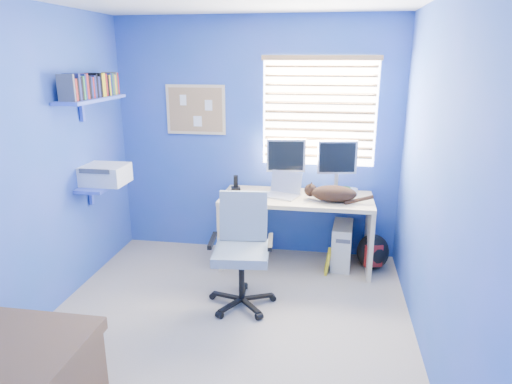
% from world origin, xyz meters
% --- Properties ---
extents(floor, '(3.00, 3.20, 0.00)m').
position_xyz_m(floor, '(0.00, 0.00, 0.00)').
color(floor, '#AD9F8E').
rests_on(floor, ground).
extents(wall_back, '(3.00, 0.01, 2.50)m').
position_xyz_m(wall_back, '(0.00, 1.60, 1.25)').
color(wall_back, '#2152AD').
rests_on(wall_back, ground).
extents(wall_front, '(3.00, 0.01, 2.50)m').
position_xyz_m(wall_front, '(0.00, -1.60, 1.25)').
color(wall_front, '#2152AD').
rests_on(wall_front, ground).
extents(wall_left, '(0.01, 3.20, 2.50)m').
position_xyz_m(wall_left, '(-1.50, 0.00, 1.25)').
color(wall_left, '#2152AD').
rests_on(wall_left, ground).
extents(wall_right, '(0.01, 3.20, 2.50)m').
position_xyz_m(wall_right, '(1.50, 0.00, 1.25)').
color(wall_right, '#2152AD').
rests_on(wall_right, ground).
extents(desk, '(1.51, 0.65, 0.74)m').
position_xyz_m(desk, '(0.47, 1.26, 0.37)').
color(desk, '#D9BA7B').
rests_on(desk, floor).
extents(laptop, '(0.40, 0.35, 0.22)m').
position_xyz_m(laptop, '(0.31, 1.23, 0.85)').
color(laptop, silver).
rests_on(laptop, desk).
extents(monitor_left, '(0.41, 0.17, 0.54)m').
position_xyz_m(monitor_left, '(0.33, 1.48, 1.01)').
color(monitor_left, silver).
rests_on(monitor_left, desk).
extents(monitor_right, '(0.42, 0.19, 0.54)m').
position_xyz_m(monitor_right, '(0.85, 1.49, 1.01)').
color(monitor_right, silver).
rests_on(monitor_right, desk).
extents(phone, '(0.12, 0.13, 0.17)m').
position_xyz_m(phone, '(-0.18, 1.35, 0.82)').
color(phone, black).
rests_on(phone, desk).
extents(mug, '(0.10, 0.09, 0.10)m').
position_xyz_m(mug, '(0.95, 1.32, 0.79)').
color(mug, '#1E6433').
rests_on(mug, desk).
extents(cd_spindle, '(0.13, 0.13, 0.07)m').
position_xyz_m(cd_spindle, '(1.01, 1.39, 0.78)').
color(cd_spindle, silver).
rests_on(cd_spindle, desk).
extents(cat, '(0.47, 0.31, 0.16)m').
position_xyz_m(cat, '(0.83, 1.16, 0.82)').
color(cat, black).
rests_on(cat, desk).
extents(tower_pc, '(0.22, 0.45, 0.45)m').
position_xyz_m(tower_pc, '(0.94, 1.31, 0.23)').
color(tower_pc, beige).
rests_on(tower_pc, floor).
extents(drawer_boxes, '(0.35, 0.28, 0.27)m').
position_xyz_m(drawer_boxes, '(-0.03, 1.30, 0.14)').
color(drawer_boxes, '#C8B184').
rests_on(drawer_boxes, floor).
extents(yellow_book, '(0.03, 0.17, 0.24)m').
position_xyz_m(yellow_book, '(0.80, 1.11, 0.12)').
color(yellow_book, yellow).
rests_on(yellow_book, floor).
extents(backpack, '(0.38, 0.32, 0.38)m').
position_xyz_m(backpack, '(1.25, 1.26, 0.19)').
color(backpack, black).
rests_on(backpack, floor).
extents(office_chair, '(0.61, 0.61, 0.97)m').
position_xyz_m(office_chair, '(0.07, 0.41, 0.36)').
color(office_chair, black).
rests_on(office_chair, floor).
extents(window_blinds, '(1.15, 0.05, 1.10)m').
position_xyz_m(window_blinds, '(0.65, 1.57, 1.55)').
color(window_blinds, white).
rests_on(window_blinds, ground).
extents(corkboard, '(0.64, 0.02, 0.52)m').
position_xyz_m(corkboard, '(-0.65, 1.58, 1.55)').
color(corkboard, '#D9BA7B').
rests_on(corkboard, ground).
extents(wall_shelves, '(0.42, 0.90, 1.05)m').
position_xyz_m(wall_shelves, '(-1.35, 0.75, 1.43)').
color(wall_shelves, blue).
rests_on(wall_shelves, ground).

